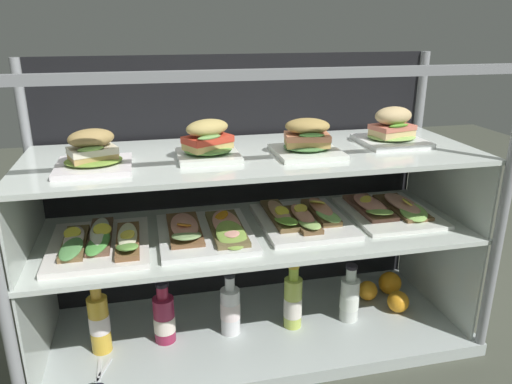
# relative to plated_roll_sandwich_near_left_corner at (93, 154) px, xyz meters

# --- Properties ---
(ground_plane) EXTENTS (6.00, 6.00, 0.02)m
(ground_plane) POSITION_rel_plated_roll_sandwich_near_left_corner_xyz_m (0.45, 0.06, -0.69)
(ground_plane) COLOR #44473B
(ground_plane) RESTS_ON ground
(case_base_deck) EXTENTS (1.38, 0.52, 0.04)m
(case_base_deck) POSITION_rel_plated_roll_sandwich_near_left_corner_xyz_m (0.45, 0.06, -0.66)
(case_base_deck) COLOR #B3BDBB
(case_base_deck) RESTS_ON ground
(case_frame) EXTENTS (1.38, 0.52, 0.91)m
(case_frame) POSITION_rel_plated_roll_sandwich_near_left_corner_xyz_m (0.45, 0.22, -0.18)
(case_frame) COLOR gray
(case_frame) RESTS_ON ground
(riser_lower_tier) EXTENTS (1.32, 0.46, 0.34)m
(riser_lower_tier) POSITION_rel_plated_roll_sandwich_near_left_corner_xyz_m (0.45, 0.06, -0.47)
(riser_lower_tier) COLOR silver
(riser_lower_tier) RESTS_ON case_base_deck
(shelf_lower_glass) EXTENTS (1.33, 0.48, 0.01)m
(shelf_lower_glass) POSITION_rel_plated_roll_sandwich_near_left_corner_xyz_m (0.45, 0.06, -0.29)
(shelf_lower_glass) COLOR silver
(shelf_lower_glass) RESTS_ON riser_lower_tier
(riser_upper_tier) EXTENTS (1.32, 0.46, 0.23)m
(riser_upper_tier) POSITION_rel_plated_roll_sandwich_near_left_corner_xyz_m (0.45, 0.06, -0.17)
(riser_upper_tier) COLOR silver
(riser_upper_tier) RESTS_ON shelf_lower_glass
(shelf_upper_glass) EXTENTS (1.33, 0.48, 0.01)m
(shelf_upper_glass) POSITION_rel_plated_roll_sandwich_near_left_corner_xyz_m (0.45, 0.06, -0.05)
(shelf_upper_glass) COLOR silver
(shelf_upper_glass) RESTS_ON riser_upper_tier
(plated_roll_sandwich_near_left_corner) EXTENTS (0.19, 0.19, 0.11)m
(plated_roll_sandwich_near_left_corner) POSITION_rel_plated_roll_sandwich_near_left_corner_xyz_m (0.00, 0.00, 0.00)
(plated_roll_sandwich_near_left_corner) COLOR white
(plated_roll_sandwich_near_left_corner) RESTS_ON shelf_upper_glass
(plated_roll_sandwich_near_right_corner) EXTENTS (0.17, 0.17, 0.11)m
(plated_roll_sandwich_near_right_corner) POSITION_rel_plated_roll_sandwich_near_left_corner_xyz_m (0.31, 0.03, 0.01)
(plated_roll_sandwich_near_right_corner) COLOR white
(plated_roll_sandwich_near_right_corner) RESTS_ON shelf_upper_glass
(plated_roll_sandwich_mid_left) EXTENTS (0.19, 0.19, 0.11)m
(plated_roll_sandwich_mid_left) POSITION_rel_plated_roll_sandwich_near_left_corner_xyz_m (0.59, 0.01, 0.00)
(plated_roll_sandwich_mid_left) COLOR white
(plated_roll_sandwich_mid_left) RESTS_ON shelf_upper_glass
(plated_roll_sandwich_left_of_center) EXTENTS (0.20, 0.20, 0.12)m
(plated_roll_sandwich_left_of_center) POSITION_rel_plated_roll_sandwich_near_left_corner_xyz_m (0.90, 0.08, 0.01)
(plated_roll_sandwich_left_of_center) COLOR white
(plated_roll_sandwich_left_of_center) RESTS_ON shelf_upper_glass
(open_sandwich_tray_center) EXTENTS (0.28, 0.33, 0.06)m
(open_sandwich_tray_center) POSITION_rel_plated_roll_sandwich_near_left_corner_xyz_m (-0.01, 0.03, -0.26)
(open_sandwich_tray_center) COLOR white
(open_sandwich_tray_center) RESTS_ON shelf_lower_glass
(open_sandwich_tray_right_of_center) EXTENTS (0.28, 0.33, 0.06)m
(open_sandwich_tray_right_of_center) POSITION_rel_plated_roll_sandwich_near_left_corner_xyz_m (0.30, 0.04, -0.26)
(open_sandwich_tray_right_of_center) COLOR white
(open_sandwich_tray_right_of_center) RESTS_ON shelf_lower_glass
(open_sandwich_tray_near_right_corner) EXTENTS (0.28, 0.33, 0.07)m
(open_sandwich_tray_near_right_corner) POSITION_rel_plated_roll_sandwich_near_left_corner_xyz_m (0.61, 0.07, -0.26)
(open_sandwich_tray_near_right_corner) COLOR white
(open_sandwich_tray_near_right_corner) RESTS_ON shelf_lower_glass
(open_sandwich_tray_far_right) EXTENTS (0.28, 0.33, 0.06)m
(open_sandwich_tray_far_right) POSITION_rel_plated_roll_sandwich_near_left_corner_xyz_m (0.91, 0.08, -0.27)
(open_sandwich_tray_far_right) COLOR white
(open_sandwich_tray_far_right) RESTS_ON shelf_lower_glass
(juice_bottle_back_center) EXTENTS (0.06, 0.06, 0.24)m
(juice_bottle_back_center) POSITION_rel_plated_roll_sandwich_near_left_corner_xyz_m (-0.04, 0.05, -0.54)
(juice_bottle_back_center) COLOR gold
(juice_bottle_back_center) RESTS_ON case_base_deck
(juice_bottle_front_fourth) EXTENTS (0.07, 0.07, 0.21)m
(juice_bottle_front_fourth) POSITION_rel_plated_roll_sandwich_near_left_corner_xyz_m (0.15, 0.05, -0.56)
(juice_bottle_front_fourth) COLOR maroon
(juice_bottle_front_fourth) RESTS_ON case_base_deck
(juice_bottle_near_post) EXTENTS (0.06, 0.06, 0.22)m
(juice_bottle_near_post) POSITION_rel_plated_roll_sandwich_near_left_corner_xyz_m (0.36, 0.05, -0.55)
(juice_bottle_near_post) COLOR white
(juice_bottle_near_post) RESTS_ON case_base_deck
(juice_bottle_tucked_behind) EXTENTS (0.06, 0.06, 0.23)m
(juice_bottle_tucked_behind) POSITION_rel_plated_roll_sandwich_near_left_corner_xyz_m (0.57, 0.04, -0.55)
(juice_bottle_tucked_behind) COLOR #BCCF56
(juice_bottle_tucked_behind) RESTS_ON case_base_deck
(juice_bottle_front_second) EXTENTS (0.06, 0.06, 0.20)m
(juice_bottle_front_second) POSITION_rel_plated_roll_sandwich_near_left_corner_xyz_m (0.77, 0.03, -0.56)
(juice_bottle_front_second) COLOR white
(juice_bottle_front_second) RESTS_ON case_base_deck
(orange_fruit_beside_bottles) EXTENTS (0.08, 0.08, 0.08)m
(orange_fruit_beside_bottles) POSITION_rel_plated_roll_sandwich_near_left_corner_xyz_m (0.96, 0.04, -0.60)
(orange_fruit_beside_bottles) COLOR orange
(orange_fruit_beside_bottles) RESTS_ON case_base_deck
(orange_fruit_near_left_post) EXTENTS (0.07, 0.07, 0.07)m
(orange_fruit_near_left_post) POSITION_rel_plated_roll_sandwich_near_left_corner_xyz_m (0.89, 0.13, -0.60)
(orange_fruit_near_left_post) COLOR orange
(orange_fruit_near_left_post) RESTS_ON case_base_deck
(orange_fruit_rolled_forward) EXTENTS (0.08, 0.08, 0.08)m
(orange_fruit_rolled_forward) POSITION_rel_plated_roll_sandwich_near_left_corner_xyz_m (0.99, 0.16, -0.59)
(orange_fruit_rolled_forward) COLOR orange
(orange_fruit_rolled_forward) RESTS_ON case_base_deck
(kitchen_scissors) EXTENTS (0.08, 0.16, 0.01)m
(kitchen_scissors) POSITION_rel_plated_roll_sandwich_near_left_corner_xyz_m (-0.05, -0.11, -0.63)
(kitchen_scissors) COLOR silver
(kitchen_scissors) RESTS_ON case_base_deck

